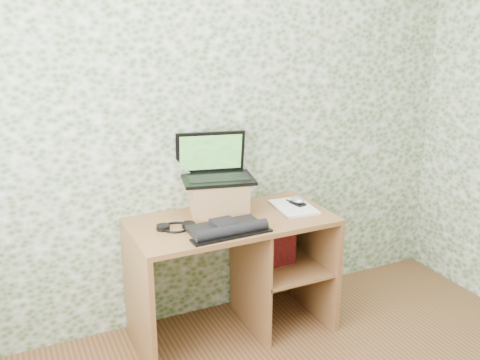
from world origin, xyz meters
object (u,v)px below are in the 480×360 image
laptop (215,168)px  keyboard (227,228)px  desk (242,256)px  riser (218,196)px  notepad (294,207)px

laptop → keyboard: bearing=-89.5°
desk → keyboard: size_ratio=2.57×
desk → keyboard: (-0.18, -0.20, 0.29)m
desk → riser: 0.40m
laptop → notepad: 0.55m
desk → riser: (-0.10, 0.12, 0.37)m
riser → keyboard: 0.33m
keyboard → riser: bearing=74.3°
riser → keyboard: (-0.08, -0.31, -0.08)m
laptop → notepad: (0.45, -0.19, -0.26)m
desk → laptop: bearing=122.6°
laptop → keyboard: (-0.08, -0.36, -0.24)m
riser → keyboard: bearing=-104.1°
keyboard → notepad: keyboard is taller
laptop → keyboard: laptop is taller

